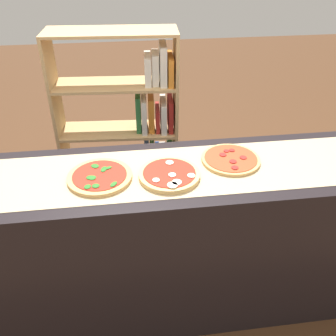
% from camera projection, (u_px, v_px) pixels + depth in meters
% --- Properties ---
extents(ground_plane, '(12.00, 12.00, 0.00)m').
position_uv_depth(ground_plane, '(168.00, 296.00, 2.27)').
color(ground_plane, '#4C2D19').
extents(counter, '(2.49, 0.57, 0.93)m').
position_uv_depth(counter, '(168.00, 242.00, 2.02)').
color(counter, black).
rests_on(counter, ground_plane).
extents(parchment_paper, '(2.16, 0.43, 0.00)m').
position_uv_depth(parchment_paper, '(168.00, 171.00, 1.76)').
color(parchment_paper, tan).
rests_on(parchment_paper, counter).
extents(pizza_spinach_0, '(0.30, 0.30, 0.03)m').
position_uv_depth(pizza_spinach_0, '(100.00, 177.00, 1.70)').
color(pizza_spinach_0, tan).
rests_on(pizza_spinach_0, parchment_paper).
extents(pizza_mozzarella_1, '(0.29, 0.29, 0.03)m').
position_uv_depth(pizza_mozzarella_1, '(169.00, 175.00, 1.71)').
color(pizza_mozzarella_1, '#DBB26B').
rests_on(pizza_mozzarella_1, parchment_paper).
extents(pizza_pepperoni_2, '(0.29, 0.29, 0.02)m').
position_uv_depth(pizza_pepperoni_2, '(231.00, 159.00, 1.83)').
color(pizza_pepperoni_2, tan).
rests_on(pizza_pepperoni_2, parchment_paper).
extents(bookshelf, '(0.85, 0.34, 1.38)m').
position_uv_depth(bookshelf, '(136.00, 131.00, 2.64)').
color(bookshelf, tan).
rests_on(bookshelf, ground_plane).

